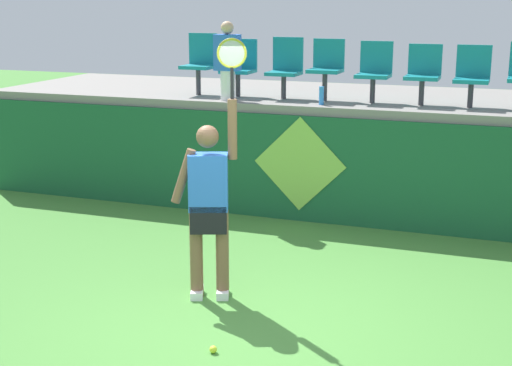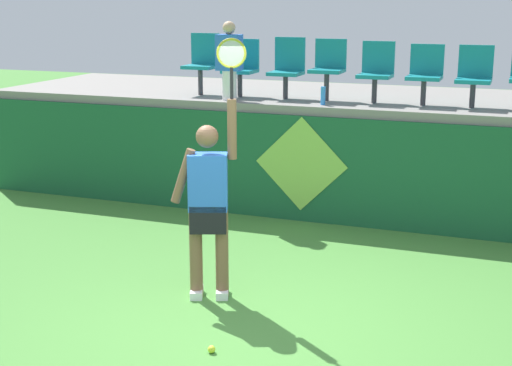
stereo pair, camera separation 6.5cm
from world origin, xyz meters
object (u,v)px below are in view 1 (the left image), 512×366
(stadium_chair_5, at_px, (423,72))
(stadium_chair_2, at_px, (286,66))
(tennis_ball, at_px, (213,349))
(stadium_chair_0, at_px, (200,61))
(water_bottle, at_px, (321,96))
(stadium_chair_6, at_px, (472,74))
(tennis_player, at_px, (209,202))
(stadium_chair_3, at_px, (327,66))
(spectator_0, at_px, (227,60))
(stadium_chair_1, at_px, (240,65))
(stadium_chair_4, at_px, (374,69))

(stadium_chair_5, bearing_deg, stadium_chair_2, 179.79)
(tennis_ball, height_order, stadium_chair_5, stadium_chair_5)
(stadium_chair_0, bearing_deg, tennis_ball, -65.10)
(water_bottle, relative_size, stadium_chair_6, 0.31)
(tennis_player, xyz_separation_m, stadium_chair_5, (1.54, 3.58, 0.99))
(stadium_chair_3, relative_size, spectator_0, 0.78)
(stadium_chair_5, bearing_deg, stadium_chair_3, -179.95)
(stadium_chair_1, distance_m, spectator_0, 0.48)
(stadium_chair_1, height_order, spectator_0, spectator_0)
(tennis_ball, height_order, stadium_chair_2, stadium_chair_2)
(tennis_player, xyz_separation_m, stadium_chair_1, (-1.06, 3.58, 1.00))
(tennis_player, height_order, stadium_chair_6, tennis_player)
(stadium_chair_3, height_order, stadium_chair_5, stadium_chair_3)
(stadium_chair_1, relative_size, spectator_0, 0.75)
(tennis_player, xyz_separation_m, stadium_chair_6, (2.16, 3.58, 0.98))
(stadium_chair_0, relative_size, stadium_chair_2, 1.04)
(stadium_chair_4, bearing_deg, stadium_chair_2, 179.81)
(stadium_chair_0, bearing_deg, stadium_chair_5, -0.08)
(tennis_ball, relative_size, stadium_chair_4, 0.08)
(stadium_chair_1, bearing_deg, water_bottle, -19.43)
(tennis_player, relative_size, stadium_chair_4, 3.15)
(stadium_chair_0, height_order, stadium_chair_2, stadium_chair_0)
(tennis_player, relative_size, water_bottle, 10.62)
(stadium_chair_4, relative_size, stadium_chair_5, 1.03)
(stadium_chair_4, bearing_deg, stadium_chair_0, 179.96)
(stadium_chair_2, relative_size, stadium_chair_6, 1.07)
(stadium_chair_6, bearing_deg, stadium_chair_5, -179.78)
(stadium_chair_2, bearing_deg, stadium_chair_6, -0.10)
(stadium_chair_3, distance_m, spectator_0, 1.37)
(stadium_chair_6, bearing_deg, tennis_ball, -109.30)
(stadium_chair_3, relative_size, stadium_chair_5, 1.06)
(stadium_chair_0, xyz_separation_m, stadium_chair_6, (3.84, -0.00, -0.06))
(tennis_player, bearing_deg, stadium_chair_4, 76.07)
(stadium_chair_0, height_order, stadium_chair_3, stadium_chair_0)
(water_bottle, relative_size, stadium_chair_5, 0.31)
(stadium_chair_2, xyz_separation_m, stadium_chair_6, (2.53, -0.00, -0.02))
(water_bottle, relative_size, stadium_chair_2, 0.29)
(tennis_ball, bearing_deg, stadium_chair_0, 114.90)
(stadium_chair_0, relative_size, stadium_chair_3, 1.06)
(stadium_chair_5, distance_m, spectator_0, 2.64)
(tennis_ball, distance_m, stadium_chair_0, 5.58)
(stadium_chair_3, bearing_deg, tennis_player, -93.58)
(stadium_chair_5, bearing_deg, spectator_0, -169.81)
(stadium_chair_3, bearing_deg, stadium_chair_4, 0.33)
(tennis_player, relative_size, stadium_chair_6, 3.25)
(stadium_chair_3, xyz_separation_m, stadium_chair_6, (1.94, 0.00, -0.05))
(stadium_chair_2, bearing_deg, water_bottle, -36.14)
(stadium_chair_5, xyz_separation_m, stadium_chair_6, (0.62, 0.00, -0.01))
(stadium_chair_5, relative_size, spectator_0, 0.74)
(stadium_chair_0, bearing_deg, spectator_0, -37.24)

